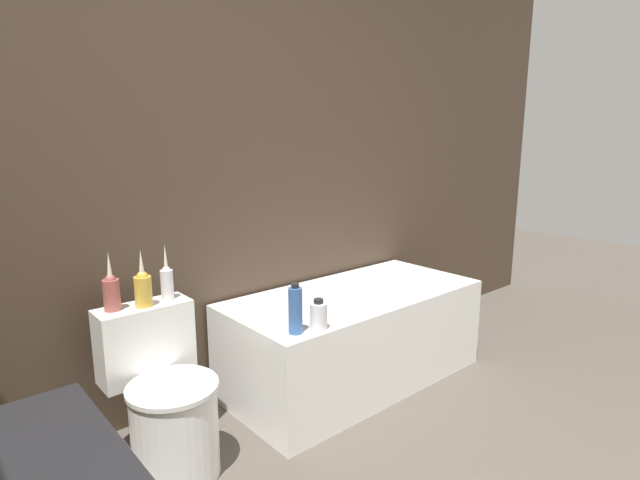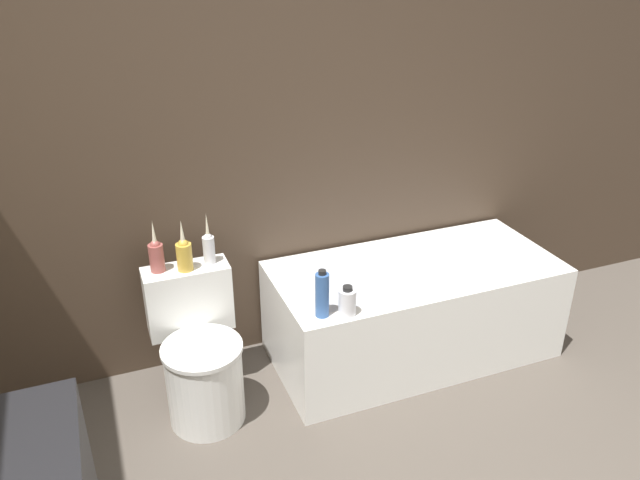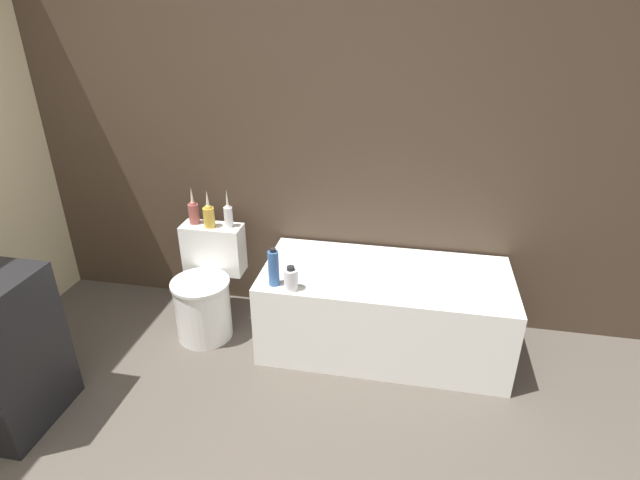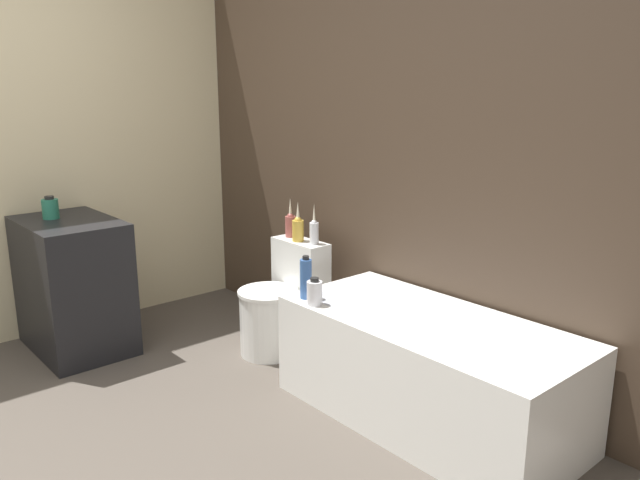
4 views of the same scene
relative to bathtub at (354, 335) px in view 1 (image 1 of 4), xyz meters
name	(u,v)px [view 1 (image 1 of 4)]	position (x,y,z in m)	size (l,w,h in m)	color
wall_back_tiled	(193,153)	(-0.74, 0.39, 1.03)	(6.40, 0.06, 2.60)	#423326
bathtub	(354,335)	(0.00, 0.00, 0.00)	(1.48, 0.69, 0.53)	white
toilet	(166,402)	(-1.14, -0.04, 0.03)	(0.40, 0.52, 0.67)	white
vase_gold	(111,291)	(-1.26, 0.16, 0.49)	(0.07, 0.07, 0.25)	#994C47
vase_silver	(143,287)	(-1.14, 0.12, 0.49)	(0.07, 0.07, 0.25)	gold
vase_bronze	(167,281)	(-1.02, 0.15, 0.49)	(0.06, 0.06, 0.25)	silver
shampoo_bottle_tall	(295,310)	(-0.62, -0.25, 0.37)	(0.06, 0.06, 0.23)	#335999
shampoo_bottle_short	(319,316)	(-0.51, -0.28, 0.32)	(0.08, 0.08, 0.14)	silver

